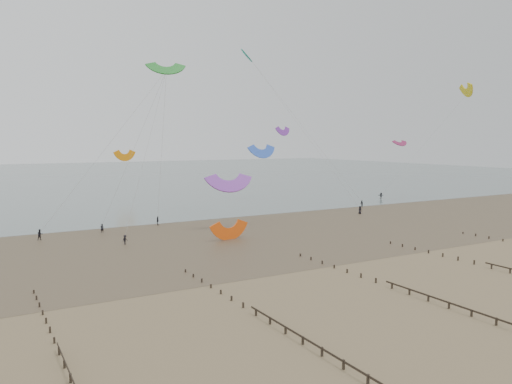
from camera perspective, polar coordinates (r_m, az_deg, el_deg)
ground at (r=62.46m, az=8.40°, el=-9.91°), size 500.00×500.00×0.00m
sea_and_shore at (r=89.69m, az=-7.45°, el=-5.03°), size 500.00×665.00×0.03m
groynes at (r=52.57m, az=25.29°, el=-12.95°), size 72.16×50.16×1.00m
kitesurfer_lead at (r=96.31m, az=-17.19°, el=-3.99°), size 0.63×0.42×1.70m
kitesurfers at (r=110.65m, az=0.51°, el=-2.45°), size 108.62×28.34×1.88m
grounded_kite at (r=86.28m, az=-3.03°, el=-5.43°), size 7.03×5.83×3.52m
kites_airborne at (r=135.11m, az=-18.81°, el=7.62°), size 231.13×119.77×37.76m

